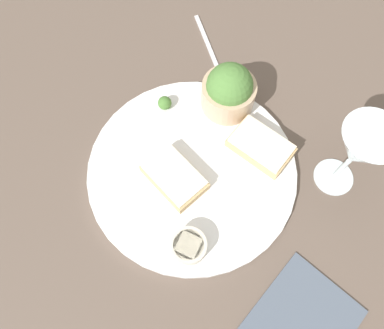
# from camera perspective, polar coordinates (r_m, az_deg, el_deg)

# --- Properties ---
(ground_plane) EXTENTS (4.00, 4.00, 0.00)m
(ground_plane) POSITION_cam_1_polar(r_m,az_deg,el_deg) (0.64, -0.00, -1.18)
(ground_plane) COLOR brown
(dinner_plate) EXTENTS (0.35, 0.35, 0.01)m
(dinner_plate) POSITION_cam_1_polar(r_m,az_deg,el_deg) (0.63, -0.00, -0.95)
(dinner_plate) COLOR white
(dinner_plate) RESTS_ON ground_plane
(salad_bowl) EXTENTS (0.09, 0.09, 0.09)m
(salad_bowl) POSITION_cam_1_polar(r_m,az_deg,el_deg) (0.65, 5.64, 11.16)
(salad_bowl) COLOR tan
(salad_bowl) RESTS_ON dinner_plate
(sauce_ramekin) EXTENTS (0.06, 0.06, 0.03)m
(sauce_ramekin) POSITION_cam_1_polar(r_m,az_deg,el_deg) (0.58, -0.53, -12.31)
(sauce_ramekin) COLOR beige
(sauce_ramekin) RESTS_ON dinner_plate
(cheese_toast_near) EXTENTS (0.10, 0.07, 0.03)m
(cheese_toast_near) POSITION_cam_1_polar(r_m,az_deg,el_deg) (0.61, -2.69, -1.87)
(cheese_toast_near) COLOR tan
(cheese_toast_near) RESTS_ON dinner_plate
(cheese_toast_far) EXTENTS (0.11, 0.08, 0.03)m
(cheese_toast_far) POSITION_cam_1_polar(r_m,az_deg,el_deg) (0.64, 10.45, 2.78)
(cheese_toast_far) COLOR tan
(cheese_toast_far) RESTS_ON dinner_plate
(wine_glass) EXTENTS (0.09, 0.09, 0.16)m
(wine_glass) POSITION_cam_1_polar(r_m,az_deg,el_deg) (0.59, 24.18, 2.02)
(wine_glass) COLOR silver
(wine_glass) RESTS_ON ground_plane
(garnish) EXTENTS (0.02, 0.02, 0.02)m
(garnish) POSITION_cam_1_polar(r_m,az_deg,el_deg) (0.67, -4.18, 9.33)
(garnish) COLOR #477533
(garnish) RESTS_ON dinner_plate
(napkin) EXTENTS (0.15, 0.16, 0.01)m
(napkin) POSITION_cam_1_polar(r_m,az_deg,el_deg) (0.61, 16.60, -21.79)
(napkin) COLOR #4C5666
(napkin) RESTS_ON ground_plane
(fork) EXTENTS (0.15, 0.07, 0.01)m
(fork) POSITION_cam_1_polar(r_m,az_deg,el_deg) (0.78, 2.50, 17.75)
(fork) COLOR silver
(fork) RESTS_ON ground_plane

